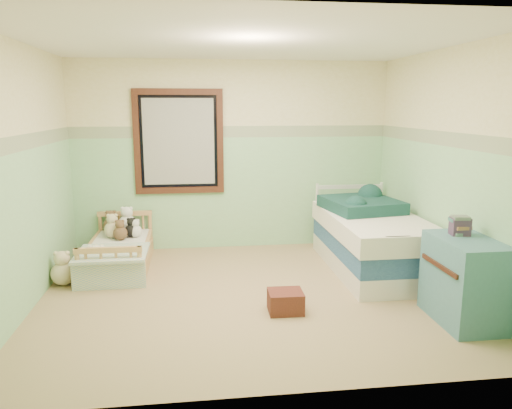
{
  "coord_description": "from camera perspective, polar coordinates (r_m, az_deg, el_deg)",
  "views": [
    {
      "loc": [
        -0.51,
        -4.72,
        1.91
      ],
      "look_at": [
        0.14,
        0.35,
        0.87
      ],
      "focal_mm": 34.27,
      "sensor_mm": 36.0,
      "label": 1
    }
  ],
  "objects": [
    {
      "name": "floor_book",
      "position": [
        5.11,
        3.85,
        -10.39
      ],
      "size": [
        0.28,
        0.22,
        0.02
      ],
      "primitive_type": "cube",
      "rotation": [
        0.0,
        0.0,
        0.09
      ],
      "color": "#EFAE45",
      "rests_on": "floor"
    },
    {
      "name": "twin_mattress",
      "position": [
        5.87,
        13.53,
        -2.29
      ],
      "size": [
        0.98,
        1.93,
        0.22
      ],
      "primitive_type": "cube",
      "color": "white",
      "rests_on": "twin_boxspring"
    },
    {
      "name": "red_pillow",
      "position": [
        4.69,
        3.47,
        -11.25
      ],
      "size": [
        0.33,
        0.29,
        0.2
      ],
      "primitive_type": "cube",
      "rotation": [
        0.0,
        0.0,
        -0.03
      ],
      "color": "maroon",
      "rests_on": "floor"
    },
    {
      "name": "plush_bed_white",
      "position": [
        6.51,
        -14.79,
        -2.21
      ],
      "size": [
        0.23,
        0.23,
        0.23
      ],
      "primitive_type": "sphere",
      "color": "white",
      "rests_on": "toddler_mattress"
    },
    {
      "name": "wall_back",
      "position": [
        6.58,
        -2.8,
        5.66
      ],
      "size": [
        4.2,
        0.04,
        2.5
      ],
      "primitive_type": "cube",
      "color": "beige",
      "rests_on": "floor"
    },
    {
      "name": "dresser",
      "position": [
        4.77,
        23.14,
        -8.18
      ],
      "size": [
        0.48,
        0.77,
        0.77
      ],
      "primitive_type": "cube",
      "color": "#407180",
      "rests_on": "floor"
    },
    {
      "name": "border_strip",
      "position": [
        6.54,
        -2.81,
        8.48
      ],
      "size": [
        4.2,
        0.01,
        0.15
      ],
      "primitive_type": "cube",
      "color": "#456145",
      "rests_on": "wall_back"
    },
    {
      "name": "wall_right",
      "position": [
        5.44,
        21.54,
        3.67
      ],
      "size": [
        0.04,
        3.6,
        2.5
      ],
      "primitive_type": "cube",
      "color": "beige",
      "rests_on": "floor"
    },
    {
      "name": "window_frame",
      "position": [
        6.5,
        -9.0,
        7.24
      ],
      "size": [
        1.16,
        0.06,
        1.36
      ],
      "primitive_type": "cube",
      "color": "black",
      "rests_on": "wall_back"
    },
    {
      "name": "wainscot_mint",
      "position": [
        6.63,
        -2.74,
        1.35
      ],
      "size": [
        4.2,
        0.01,
        1.5
      ],
      "primitive_type": "cube",
      "color": "#8AC389",
      "rests_on": "floor"
    },
    {
      "name": "wall_left",
      "position": [
        5.03,
        -25.65,
        2.77
      ],
      "size": [
        0.04,
        3.6,
        2.5
      ],
      "primitive_type": "cube",
      "color": "beige",
      "rests_on": "floor"
    },
    {
      "name": "teal_blanket",
      "position": [
        6.08,
        12.18,
        -0.01
      ],
      "size": [
        0.93,
        0.97,
        0.14
      ],
      "primitive_type": "cube",
      "rotation": [
        0.0,
        0.0,
        0.17
      ],
      "color": "#0D2D29",
      "rests_on": "twin_mattress"
    },
    {
      "name": "wall_front",
      "position": [
        3.04,
        2.62,
        -1.08
      ],
      "size": [
        4.2,
        0.04,
        2.5
      ],
      "primitive_type": "cube",
      "color": "beige",
      "rests_on": "floor"
    },
    {
      "name": "plush_bed_brown",
      "position": [
        6.54,
        -16.52,
        -2.37
      ],
      "size": [
        0.2,
        0.2,
        0.2
      ],
      "primitive_type": "sphere",
      "color": "brown",
      "rests_on": "toddler_mattress"
    },
    {
      "name": "extra_plush_0",
      "position": [
        6.19,
        -15.56,
        -3.25
      ],
      "size": [
        0.17,
        0.17,
        0.17
      ],
      "primitive_type": "sphere",
      "color": "brown",
      "rests_on": "toddler_mattress"
    },
    {
      "name": "floor",
      "position": [
        5.12,
        -1.03,
        -10.57
      ],
      "size": [
        4.2,
        3.6,
        0.02
      ],
      "primitive_type": "cube",
      "color": "#9D8159",
      "rests_on": "ground"
    },
    {
      "name": "window_blinds",
      "position": [
        6.51,
        -8.99,
        7.25
      ],
      "size": [
        0.92,
        0.01,
        1.12
      ],
      "primitive_type": "cube",
      "color": "beige",
      "rests_on": "window_frame"
    },
    {
      "name": "extra_plush_1",
      "position": [
        6.28,
        -13.86,
        -3.03
      ],
      "size": [
        0.15,
        0.15,
        0.15
      ],
      "primitive_type": "sphere",
      "color": "white",
      "rests_on": "toddler_mattress"
    },
    {
      "name": "plush_bed_tan",
      "position": [
        6.32,
        -16.38,
        -2.83
      ],
      "size": [
        0.21,
        0.21,
        0.21
      ],
      "primitive_type": "sphere",
      "color": "beige",
      "rests_on": "toddler_mattress"
    },
    {
      "name": "plush_bed_dark",
      "position": [
        6.29,
        -14.3,
        -2.96
      ],
      "size": [
        0.17,
        0.17,
        0.17
      ],
      "primitive_type": "sphere",
      "color": "black",
      "rests_on": "toddler_mattress"
    },
    {
      "name": "twin_boxspring",
      "position": [
        5.92,
        13.43,
        -4.36
      ],
      "size": [
        0.95,
        1.89,
        0.22
      ],
      "primitive_type": "cube",
      "color": "navy",
      "rests_on": "twin_bed_frame"
    },
    {
      "name": "book_stack",
      "position": [
        4.76,
        22.71,
        -2.36
      ],
      "size": [
        0.18,
        0.15,
        0.16
      ],
      "primitive_type": "cube",
      "rotation": [
        0.0,
        0.0,
        -0.14
      ],
      "color": "brown",
      "rests_on": "dresser"
    },
    {
      "name": "plush_floor_tan",
      "position": [
        5.73,
        -21.6,
        -7.49
      ],
      "size": [
        0.26,
        0.26,
        0.26
      ],
      "primitive_type": "sphere",
      "color": "beige",
      "rests_on": "floor"
    },
    {
      "name": "toddler_mattress",
      "position": [
        6.08,
        -15.76,
        -4.94
      ],
      "size": [
        0.64,
        1.35,
        0.12
      ],
      "primitive_type": "cube",
      "color": "white",
      "rests_on": "toddler_bed_frame"
    },
    {
      "name": "patchwork_quilt",
      "position": [
        5.64,
        -16.44,
        -5.45
      ],
      "size": [
        0.76,
        0.7,
        0.03
      ],
      "primitive_type": "cube",
      "color": "#82A9C3",
      "rests_on": "toddler_mattress"
    },
    {
      "name": "ceiling",
      "position": [
        4.79,
        -1.14,
        18.64
      ],
      "size": [
        4.2,
        3.6,
        0.02
      ],
      "primitive_type": "cube",
      "color": "white",
      "rests_on": "wall_back"
    },
    {
      "name": "toddler_bed_frame",
      "position": [
        6.12,
        -15.69,
        -6.29
      ],
      "size": [
        0.7,
        1.41,
        0.18
      ],
      "primitive_type": "cube",
      "color": "#B38445",
      "rests_on": "floor"
    },
    {
      "name": "plush_floor_cream",
      "position": [
        5.77,
        -18.06,
        -7.06
      ],
      "size": [
        0.27,
        0.27,
        0.27
      ],
      "primitive_type": "sphere",
      "color": "silver",
      "rests_on": "floor"
    },
    {
      "name": "twin_bed_frame",
      "position": [
        5.98,
        13.34,
        -6.39
      ],
      "size": [
        0.95,
        1.89,
        0.22
      ],
      "primitive_type": "cube",
      "color": "white",
      "rests_on": "floor"
    }
  ]
}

